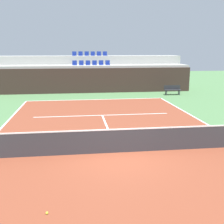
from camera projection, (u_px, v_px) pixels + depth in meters
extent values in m
plane|color=#477042|center=(118.00, 153.00, 10.99)|extent=(80.00, 80.00, 0.00)
cube|color=brown|center=(118.00, 153.00, 10.99)|extent=(11.00, 24.00, 0.01)
cube|color=white|center=(96.00, 100.00, 22.54)|extent=(11.00, 0.10, 0.00)
cube|color=white|center=(102.00, 115.00, 17.17)|extent=(8.26, 0.10, 0.00)
cube|color=white|center=(108.00, 130.00, 14.08)|extent=(0.10, 6.40, 0.00)
cube|color=#33231E|center=(92.00, 81.00, 25.88)|extent=(18.78, 0.30, 2.28)
cube|color=#9E9E99|center=(92.00, 78.00, 27.16)|extent=(18.78, 2.40, 2.50)
cube|color=#9E9E99|center=(90.00, 72.00, 29.39)|extent=(18.78, 2.40, 3.33)
cube|color=navy|center=(75.00, 65.00, 26.68)|extent=(0.44, 0.44, 0.04)
cube|color=navy|center=(75.00, 63.00, 26.83)|extent=(0.44, 0.04, 0.40)
cube|color=navy|center=(81.00, 65.00, 26.76)|extent=(0.44, 0.44, 0.04)
cube|color=navy|center=(81.00, 62.00, 26.91)|extent=(0.44, 0.04, 0.40)
cube|color=navy|center=(88.00, 65.00, 26.84)|extent=(0.44, 0.44, 0.04)
cube|color=navy|center=(88.00, 62.00, 26.99)|extent=(0.44, 0.04, 0.40)
cube|color=navy|center=(95.00, 65.00, 26.93)|extent=(0.44, 0.44, 0.04)
cube|color=navy|center=(94.00, 62.00, 27.07)|extent=(0.44, 0.04, 0.40)
cube|color=navy|center=(101.00, 65.00, 27.01)|extent=(0.44, 0.44, 0.04)
cube|color=navy|center=(101.00, 62.00, 27.15)|extent=(0.44, 0.04, 0.40)
cube|color=navy|center=(108.00, 65.00, 27.09)|extent=(0.44, 0.44, 0.04)
cube|color=navy|center=(108.00, 62.00, 27.24)|extent=(0.44, 0.04, 0.40)
cube|color=navy|center=(74.00, 56.00, 28.82)|extent=(0.44, 0.44, 0.04)
cube|color=navy|center=(74.00, 53.00, 28.96)|extent=(0.44, 0.04, 0.40)
cube|color=navy|center=(81.00, 56.00, 28.90)|extent=(0.44, 0.44, 0.04)
cube|color=navy|center=(81.00, 53.00, 29.05)|extent=(0.44, 0.04, 0.40)
cube|color=navy|center=(87.00, 56.00, 28.98)|extent=(0.44, 0.44, 0.04)
cube|color=navy|center=(87.00, 53.00, 29.13)|extent=(0.44, 0.04, 0.40)
cube|color=navy|center=(93.00, 56.00, 29.06)|extent=(0.44, 0.44, 0.04)
cube|color=navy|center=(93.00, 53.00, 29.21)|extent=(0.44, 0.04, 0.40)
cube|color=navy|center=(99.00, 55.00, 29.15)|extent=(0.44, 0.44, 0.04)
cube|color=navy|center=(99.00, 53.00, 29.29)|extent=(0.44, 0.04, 0.40)
cube|color=navy|center=(105.00, 55.00, 29.23)|extent=(0.44, 0.44, 0.04)
cube|color=navy|center=(105.00, 53.00, 29.37)|extent=(0.44, 0.04, 0.40)
cube|color=#333338|center=(118.00, 141.00, 10.88)|extent=(10.90, 0.02, 0.92)
cube|color=white|center=(118.00, 129.00, 10.78)|extent=(10.90, 0.04, 0.05)
cube|color=#232328|center=(173.00, 90.00, 24.80)|extent=(1.50, 0.40, 0.05)
cube|color=#232328|center=(172.00, 87.00, 24.92)|extent=(1.50, 0.04, 0.36)
cube|color=#2D2D33|center=(167.00, 93.00, 24.64)|extent=(0.06, 0.06, 0.42)
cube|color=#2D2D33|center=(180.00, 93.00, 24.79)|extent=(0.06, 0.06, 0.42)
cube|color=#2D2D33|center=(166.00, 92.00, 24.91)|extent=(0.06, 0.06, 0.42)
cube|color=#2D2D33|center=(178.00, 92.00, 25.06)|extent=(0.06, 0.06, 0.42)
sphere|color=#CCE033|center=(47.00, 213.00, 6.87)|extent=(0.07, 0.07, 0.07)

